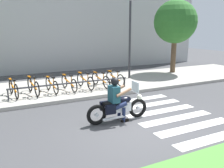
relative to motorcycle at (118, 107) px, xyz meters
name	(u,v)px	position (x,y,z in m)	size (l,w,h in m)	color
ground_plane	(139,126)	(0.37, -0.67, -0.46)	(48.00, 48.00, 0.00)	#424244
grass_median	(205,168)	(0.37, -3.22, -0.42)	(24.00, 1.10, 0.08)	#4C8C38
sidewalk	(81,86)	(0.37, 4.79, -0.39)	(24.00, 4.40, 0.15)	#A8A399
crosswalk_stripe_0	(216,137)	(1.84, -2.27, -0.46)	(2.80, 0.40, 0.01)	white
crosswalk_stripe_1	(194,127)	(1.84, -1.47, -0.46)	(2.80, 0.40, 0.01)	white
crosswalk_stripe_2	(177,118)	(1.84, -0.67, -0.46)	(2.80, 0.40, 0.01)	white
crosswalk_stripe_3	(161,111)	(1.84, 0.13, -0.46)	(2.80, 0.40, 0.01)	white
crosswalk_stripe_4	(149,105)	(1.84, 0.93, -0.46)	(2.80, 0.40, 0.01)	white
crosswalk_stripe_5	(138,99)	(1.84, 1.73, -0.46)	(2.80, 0.40, 0.01)	white
motorcycle	(118,107)	(0.00, 0.00, 0.00)	(2.14, 0.62, 1.24)	black
rider	(116,96)	(-0.08, 0.00, 0.37)	(0.63, 0.54, 1.45)	#1E4C59
bicycle_0	(13,88)	(-2.82, 4.02, 0.03)	(0.48, 1.63, 0.76)	black
bicycle_1	(33,86)	(-2.03, 4.02, 0.05)	(0.48, 1.69, 0.79)	black
bicycle_2	(52,85)	(-1.24, 4.02, 0.02)	(0.48, 1.54, 0.72)	black
bicycle_3	(69,83)	(-0.45, 4.02, 0.03)	(0.48, 1.68, 0.74)	black
bicycle_4	(85,81)	(0.34, 4.02, 0.04)	(0.48, 1.70, 0.78)	black
bicycle_5	(100,80)	(1.13, 4.02, 0.03)	(0.48, 1.65, 0.74)	black
bicycle_6	(115,78)	(1.92, 4.02, 0.03)	(0.48, 1.57, 0.74)	black
bike_rack	(73,83)	(-0.45, 3.46, 0.11)	(5.34, 0.07, 0.49)	#333338
street_lamp	(130,31)	(3.45, 5.19, 2.33)	(0.28, 0.28, 4.66)	#2D2D33
tree_near_rack	(175,22)	(6.96, 5.59, 2.86)	(2.68, 2.68, 4.69)	brown
building_backdrop	(51,9)	(0.37, 10.49, 3.76)	(24.00, 1.20, 8.45)	#ADADAD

